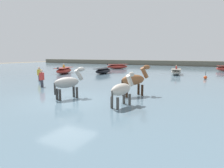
% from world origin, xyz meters
% --- Properties ---
extents(ground_plane, '(120.00, 120.00, 0.00)m').
position_xyz_m(ground_plane, '(0.00, 0.00, 0.00)').
color(ground_plane, '#756B56').
extents(water_surface, '(90.00, 90.00, 0.38)m').
position_xyz_m(water_surface, '(0.00, 10.00, 0.19)').
color(water_surface, slate).
rests_on(water_surface, ground).
extents(horse_lead_grey, '(0.97, 1.86, 2.04)m').
position_xyz_m(horse_lead_grey, '(-0.06, 0.15, 1.20)').
color(horse_lead_grey, gray).
rests_on(horse_lead_grey, ground).
extents(horse_trailing_pinto, '(0.69, 1.76, 1.90)m').
position_xyz_m(horse_trailing_pinto, '(3.15, 0.08, 1.12)').
color(horse_trailing_pinto, beige).
rests_on(horse_trailing_pinto, ground).
extents(horse_flank_chestnut, '(1.39, 1.80, 2.12)m').
position_xyz_m(horse_flank_chestnut, '(2.81, 2.43, 1.26)').
color(horse_flank_chestnut, brown).
rests_on(horse_flank_chestnut, ground).
extents(boat_near_starboard, '(1.65, 3.49, 1.14)m').
position_xyz_m(boat_near_starboard, '(2.84, 16.17, 0.72)').
color(boat_near_starboard, '#B2AD9E').
rests_on(boat_near_starboard, water_surface).
extents(boat_mid_outer, '(2.43, 3.91, 1.23)m').
position_xyz_m(boat_mid_outer, '(-9.99, 10.72, 0.76)').
color(boat_mid_outer, '#BC382D').
rests_on(boat_mid_outer, water_surface).
extents(boat_distant_east, '(3.41, 3.68, 0.92)m').
position_xyz_m(boat_distant_east, '(-7.68, 21.34, 0.77)').
color(boat_distant_east, '#BC382D').
rests_on(boat_distant_east, water_surface).
extents(boat_mid_channel, '(1.33, 3.50, 0.67)m').
position_xyz_m(boat_mid_channel, '(-5.60, 13.11, 0.72)').
color(boat_mid_channel, black).
rests_on(boat_mid_channel, water_surface).
extents(person_onlooker_right, '(0.21, 0.33, 1.63)m').
position_xyz_m(person_onlooker_right, '(-4.35, 2.17, 0.87)').
color(person_onlooker_right, '#383842').
rests_on(person_onlooker_right, ground).
extents(person_onlooker_left, '(0.21, 0.32, 1.63)m').
position_xyz_m(person_onlooker_left, '(-7.17, 4.40, 0.87)').
color(person_onlooker_left, '#383842').
rests_on(person_onlooker_left, ground).
extents(channel_buoy, '(0.33, 0.33, 0.77)m').
position_xyz_m(channel_buoy, '(6.15, 12.74, 0.56)').
color(channel_buoy, '#E54C1E').
rests_on(channel_buoy, water_surface).
extents(far_shoreline, '(80.00, 2.40, 1.50)m').
position_xyz_m(far_shoreline, '(0.00, 36.52, 0.75)').
color(far_shoreline, '#605B4C').
rests_on(far_shoreline, ground).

